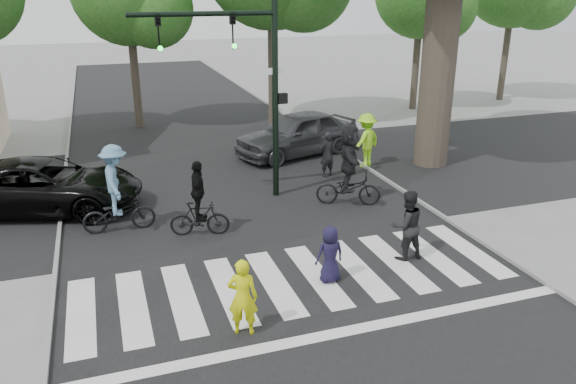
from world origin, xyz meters
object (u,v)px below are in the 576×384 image
(pedestrian_child, at_px, (330,254))
(cyclist_right, at_px, (349,170))
(cyclist_mid, at_px, (199,205))
(car_grey, at_px, (297,133))
(pedestrian_woman, at_px, (243,297))
(pedestrian_adult, at_px, (407,225))
(cyclist_left, at_px, (117,195))
(traffic_signal, at_px, (246,69))
(car_suv, at_px, (44,186))

(pedestrian_child, distance_m, cyclist_right, 4.71)
(cyclist_right, bearing_deg, cyclist_mid, -170.65)
(cyclist_right, height_order, car_grey, cyclist_right)
(pedestrian_woman, bearing_deg, pedestrian_child, -128.85)
(pedestrian_woman, bearing_deg, cyclist_right, -109.04)
(pedestrian_adult, xyz_separation_m, cyclist_left, (-6.31, 3.83, 0.17))
(traffic_signal, relative_size, pedestrian_child, 4.64)
(cyclist_right, height_order, car_suv, cyclist_right)
(cyclist_right, xyz_separation_m, car_grey, (0.34, 5.41, -0.23))
(pedestrian_woman, distance_m, car_grey, 11.86)
(cyclist_left, bearing_deg, cyclist_right, -1.74)
(cyclist_left, bearing_deg, pedestrian_child, -45.58)
(traffic_signal, xyz_separation_m, cyclist_mid, (-1.92, -2.18, -3.08))
(car_grey, bearing_deg, traffic_signal, -53.88)
(pedestrian_child, bearing_deg, car_grey, -108.58)
(cyclist_mid, relative_size, car_suv, 0.37)
(car_grey, bearing_deg, cyclist_left, -69.86)
(car_grey, bearing_deg, cyclist_right, -20.81)
(traffic_signal, bearing_deg, pedestrian_woman, -106.08)
(traffic_signal, bearing_deg, cyclist_left, -162.35)
(traffic_signal, relative_size, cyclist_left, 2.55)
(traffic_signal, relative_size, cyclist_right, 2.51)
(cyclist_right, bearing_deg, cyclist_left, 178.26)
(pedestrian_woman, height_order, cyclist_mid, cyclist_mid)
(pedestrian_child, bearing_deg, cyclist_right, -122.50)
(pedestrian_adult, bearing_deg, car_grey, -94.28)
(pedestrian_child, relative_size, car_suv, 0.24)
(traffic_signal, xyz_separation_m, cyclist_left, (-3.87, -1.23, -2.88))
(pedestrian_woman, bearing_deg, pedestrian_adult, -136.94)
(pedestrian_adult, bearing_deg, pedestrian_woman, 20.70)
(car_suv, distance_m, car_grey, 9.27)
(cyclist_mid, xyz_separation_m, cyclist_right, (4.54, 0.75, 0.25))
(cyclist_mid, bearing_deg, car_grey, 51.58)
(cyclist_right, bearing_deg, car_suv, 164.24)
(pedestrian_child, xyz_separation_m, pedestrian_adult, (2.12, 0.44, 0.20))
(pedestrian_child, bearing_deg, cyclist_left, -48.53)
(pedestrian_woman, relative_size, cyclist_mid, 0.76)
(pedestrian_adult, xyz_separation_m, cyclist_mid, (-4.36, 2.88, -0.03))
(traffic_signal, xyz_separation_m, pedestrian_adult, (2.44, -5.06, -3.05))
(pedestrian_child, distance_m, cyclist_mid, 4.01)
(cyclist_mid, xyz_separation_m, car_grey, (4.89, 6.16, 0.01))
(car_suv, bearing_deg, cyclist_left, -122.02)
(cyclist_right, bearing_deg, pedestrian_woman, -130.48)
(car_suv, bearing_deg, pedestrian_child, -119.93)
(traffic_signal, height_order, cyclist_left, traffic_signal)
(cyclist_left, relative_size, car_grey, 0.48)
(pedestrian_adult, height_order, car_grey, pedestrian_adult)
(pedestrian_woman, relative_size, pedestrian_adult, 0.90)
(pedestrian_child, distance_m, car_grey, 9.86)
(pedestrian_child, xyz_separation_m, cyclist_right, (2.31, 4.08, 0.42))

